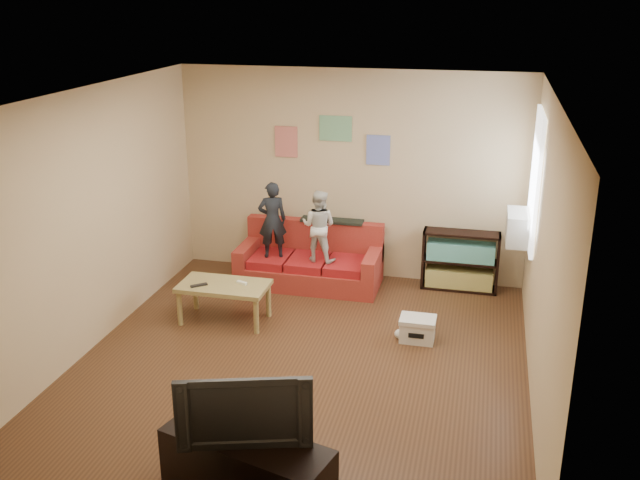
% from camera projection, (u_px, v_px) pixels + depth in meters
% --- Properties ---
extents(room_shell, '(4.52, 5.02, 2.72)m').
position_uv_depth(room_shell, '(301.00, 237.00, 6.85)').
color(room_shell, '#4F301B').
rests_on(room_shell, ground).
extents(sofa, '(1.81, 0.83, 0.80)m').
position_uv_depth(sofa, '(310.00, 263.00, 9.20)').
color(sofa, maroon).
rests_on(sofa, ground).
extents(child_a, '(0.42, 0.35, 0.98)m').
position_uv_depth(child_a, '(272.00, 220.00, 8.95)').
color(child_a, black).
rests_on(child_a, sofa).
extents(child_b, '(0.49, 0.40, 0.91)m').
position_uv_depth(child_b, '(319.00, 226.00, 8.83)').
color(child_b, silver).
rests_on(child_b, sofa).
extents(coffee_table, '(1.01, 0.55, 0.45)m').
position_uv_depth(coffee_table, '(224.00, 289.00, 8.09)').
color(coffee_table, '#A49153').
rests_on(coffee_table, ground).
extents(remote, '(0.18, 0.16, 0.02)m').
position_uv_depth(remote, '(199.00, 285.00, 8.01)').
color(remote, black).
rests_on(remote, coffee_table).
extents(game_controller, '(0.14, 0.09, 0.03)m').
position_uv_depth(game_controller, '(242.00, 283.00, 8.06)').
color(game_controller, white).
rests_on(game_controller, coffee_table).
extents(bookshelf, '(0.95, 0.28, 0.76)m').
position_uv_depth(bookshelf, '(460.00, 264.00, 8.98)').
color(bookshelf, black).
rests_on(bookshelf, ground).
extents(window, '(0.04, 1.08, 1.48)m').
position_uv_depth(window, '(535.00, 180.00, 7.79)').
color(window, white).
rests_on(window, room_shell).
extents(ac_unit, '(0.28, 0.55, 0.35)m').
position_uv_depth(ac_unit, '(519.00, 227.00, 8.00)').
color(ac_unit, '#B7B2A3').
rests_on(ac_unit, window).
extents(artwork_left, '(0.30, 0.01, 0.40)m').
position_uv_depth(artwork_left, '(286.00, 142.00, 9.19)').
color(artwork_left, '#D87266').
rests_on(artwork_left, room_shell).
extents(artwork_center, '(0.42, 0.01, 0.32)m').
position_uv_depth(artwork_center, '(336.00, 128.00, 8.98)').
color(artwork_center, '#72B27F').
rests_on(artwork_center, room_shell).
extents(artwork_right, '(0.30, 0.01, 0.38)m').
position_uv_depth(artwork_right, '(378.00, 150.00, 8.94)').
color(artwork_right, '#727FCC').
rests_on(artwork_right, room_shell).
extents(file_box, '(0.39, 0.29, 0.27)m').
position_uv_depth(file_box, '(418.00, 329.00, 7.71)').
color(file_box, white).
rests_on(file_box, ground).
extents(tv_stand, '(1.38, 0.78, 0.49)m').
position_uv_depth(tv_stand, '(247.00, 468.00, 5.29)').
color(tv_stand, black).
rests_on(tv_stand, ground).
extents(television, '(0.97, 0.41, 0.56)m').
position_uv_depth(television, '(245.00, 407.00, 5.11)').
color(television, black).
rests_on(television, tv_stand).
extents(tissue, '(0.13, 0.13, 0.11)m').
position_uv_depth(tissue, '(399.00, 334.00, 7.77)').
color(tissue, silver).
rests_on(tissue, ground).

